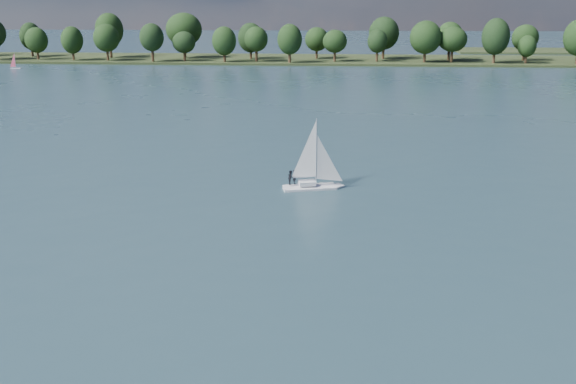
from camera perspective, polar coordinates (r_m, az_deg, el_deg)
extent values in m
plane|color=#233342|center=(122.23, 3.99, 6.94)|extent=(700.00, 700.00, 0.00)
cube|color=black|center=(233.40, 4.19, 11.57)|extent=(660.00, 40.00, 1.50)
cube|color=silver|center=(72.87, 2.05, 0.26)|extent=(6.67, 3.40, 0.76)
cube|color=silver|center=(72.66, 2.06, 0.83)|extent=(2.12, 1.58, 0.47)
cylinder|color=#A8A8AF|center=(71.78, 2.09, 3.56)|extent=(0.11, 0.11, 7.56)
imported|color=black|center=(72.69, 0.60, 1.35)|extent=(0.48, 0.65, 1.63)
imported|color=black|center=(72.46, 0.24, 1.30)|extent=(0.75, 0.89, 1.63)
cube|color=silver|center=(222.25, -23.03, 10.06)|extent=(3.35, 1.69, 0.51)
cylinder|color=silver|center=(222.02, -23.10, 10.72)|extent=(0.09, 0.09, 4.57)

